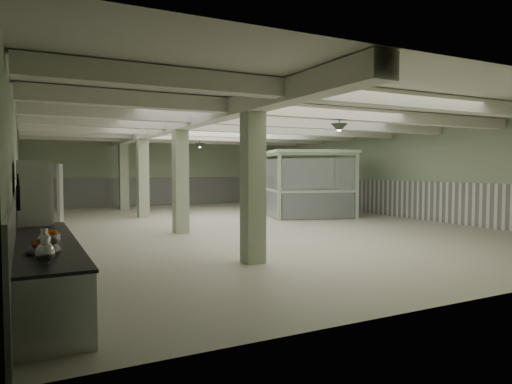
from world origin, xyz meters
name	(u,v)px	position (x,y,z in m)	size (l,w,h in m)	color
floor	(240,225)	(0.00, 0.00, 0.00)	(20.00, 20.00, 0.00)	beige
ceiling	(240,123)	(0.00, 0.00, 3.60)	(14.00, 20.00, 0.02)	white
wall_back	(163,172)	(0.00, 10.00, 1.80)	(14.00, 0.02, 3.60)	#A9BB95
wall_front	(508,181)	(0.00, -10.00, 1.80)	(14.00, 0.02, 3.60)	#A9BB95
wall_left	(16,175)	(-7.00, 0.00, 1.80)	(0.02, 20.00, 3.60)	#A9BB95
wall_right	(390,173)	(7.00, 0.00, 1.80)	(0.02, 20.00, 3.60)	#A9BB95
wainscot_left	(18,212)	(-6.97, 0.00, 0.75)	(0.05, 19.90, 1.50)	white
wainscot_right	(389,198)	(6.97, 0.00, 0.75)	(0.05, 19.90, 1.50)	white
wainscot_back	(163,191)	(0.00, 9.97, 0.75)	(13.90, 0.05, 1.50)	white
girder	(171,126)	(-2.50, 0.00, 3.38)	(0.45, 19.90, 0.40)	white
beam_a	(395,99)	(0.00, -7.50, 3.42)	(13.90, 0.35, 0.32)	white
beam_b	(323,112)	(0.00, -5.00, 3.42)	(13.90, 0.35, 0.32)	white
beam_c	(275,121)	(0.00, -2.50, 3.42)	(13.90, 0.35, 0.32)	white
beam_d	(240,128)	(0.00, 0.00, 3.42)	(13.90, 0.35, 0.32)	white
beam_e	(214,133)	(0.00, 2.50, 3.42)	(13.90, 0.35, 0.32)	white
beam_f	(193,137)	(0.00, 5.00, 3.42)	(13.90, 0.35, 0.32)	white
beam_g	(176,140)	(0.00, 7.50, 3.42)	(13.90, 0.35, 0.32)	white
column_a	(253,178)	(-2.50, -6.00, 1.80)	(0.42, 0.42, 3.60)	#A9B894
column_b	(180,175)	(-2.50, -1.00, 1.80)	(0.42, 0.42, 3.60)	#A9B894
column_c	(143,173)	(-2.50, 4.00, 1.80)	(0.42, 0.42, 3.60)	#A9B894
column_d	(124,172)	(-2.50, 8.00, 1.80)	(0.42, 0.42, 3.60)	#A9B894
hook_rail	(14,180)	(-6.93, -7.60, 1.85)	(0.02, 0.02, 1.20)	black
pendant_front	(339,128)	(0.50, -5.00, 3.05)	(0.44, 0.44, 0.22)	#2E3C2D
pendant_mid	(247,140)	(0.50, 0.50, 3.05)	(0.44, 0.44, 0.22)	#2E3C2D
pendant_back	(200,146)	(0.50, 5.50, 3.05)	(0.44, 0.44, 0.22)	#2E3C2D
prep_counter	(46,269)	(-6.54, -7.00, 0.46)	(0.86, 4.94, 0.91)	#B6B6BB
pitcher_near	(44,238)	(-6.58, -7.66, 1.03)	(0.18, 0.21, 0.26)	#B6B6BB
pitcher_far	(45,250)	(-6.61, -8.79, 1.06)	(0.21, 0.25, 0.32)	#B6B6BB
veg_colander	(43,246)	(-6.61, -8.15, 1.00)	(0.43, 0.43, 0.20)	#3A393E
orange_bowl	(51,238)	(-6.47, -7.09, 0.95)	(0.27, 0.27, 0.10)	#B2B2B7
skillet_near	(18,198)	(-6.88, -8.10, 1.63)	(0.33, 0.33, 0.04)	black
skillet_far	(19,194)	(-6.88, -7.21, 1.63)	(0.24, 0.24, 0.03)	black
walkin_cooler	(35,214)	(-6.62, -4.00, 1.05)	(0.82, 2.30, 2.11)	silver
guard_booth	(309,172)	(3.75, 1.27, 1.83)	(4.06, 3.71, 2.73)	#AAC69E
filing_cabinet	(340,200)	(5.77, 1.83, 0.57)	(0.37, 0.52, 1.13)	#5A5D4E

